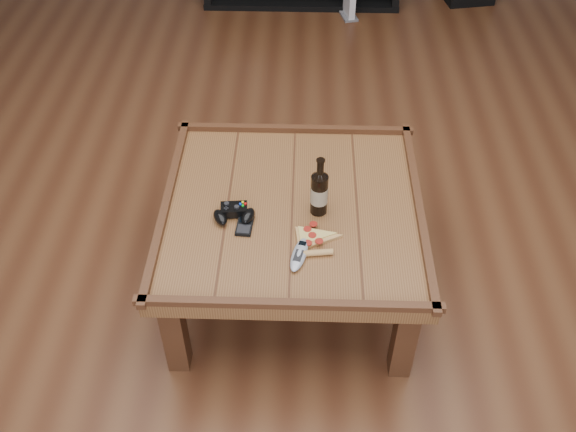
{
  "coord_description": "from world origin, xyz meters",
  "views": [
    {
      "loc": [
        0.04,
        -1.8,
        2.14
      ],
      "look_at": [
        -0.01,
        -0.13,
        0.52
      ],
      "focal_mm": 40.0,
      "sensor_mm": 36.0,
      "label": 1
    }
  ],
  "objects_px": {
    "game_console": "(349,4)",
    "smartphone": "(245,225)",
    "coffee_table": "(292,217)",
    "beer_bottle": "(319,191)",
    "remote_control": "(299,254)",
    "game_controller": "(234,213)",
    "pizza_slice": "(313,239)"
  },
  "relations": [
    {
      "from": "coffee_table",
      "to": "remote_control",
      "type": "height_order",
      "value": "same"
    },
    {
      "from": "pizza_slice",
      "to": "smartphone",
      "type": "bearing_deg",
      "value": 158.13
    },
    {
      "from": "beer_bottle",
      "to": "pizza_slice",
      "type": "distance_m",
      "value": 0.18
    },
    {
      "from": "beer_bottle",
      "to": "remote_control",
      "type": "bearing_deg",
      "value": -106.13
    },
    {
      "from": "beer_bottle",
      "to": "pizza_slice",
      "type": "height_order",
      "value": "beer_bottle"
    },
    {
      "from": "coffee_table",
      "to": "beer_bottle",
      "type": "relative_size",
      "value": 4.1
    },
    {
      "from": "smartphone",
      "to": "remote_control",
      "type": "relative_size",
      "value": 0.64
    },
    {
      "from": "smartphone",
      "to": "remote_control",
      "type": "distance_m",
      "value": 0.25
    },
    {
      "from": "smartphone",
      "to": "game_console",
      "type": "relative_size",
      "value": 0.51
    },
    {
      "from": "game_controller",
      "to": "remote_control",
      "type": "bearing_deg",
      "value": -43.23
    },
    {
      "from": "game_console",
      "to": "coffee_table",
      "type": "bearing_deg",
      "value": -112.21
    },
    {
      "from": "pizza_slice",
      "to": "beer_bottle",
      "type": "bearing_deg",
      "value": 74.89
    },
    {
      "from": "coffee_table",
      "to": "beer_bottle",
      "type": "bearing_deg",
      "value": -13.04
    },
    {
      "from": "smartphone",
      "to": "beer_bottle",
      "type": "bearing_deg",
      "value": 22.9
    },
    {
      "from": "beer_bottle",
      "to": "remote_control",
      "type": "height_order",
      "value": "beer_bottle"
    },
    {
      "from": "pizza_slice",
      "to": "remote_control",
      "type": "relative_size",
      "value": 1.39
    },
    {
      "from": "game_controller",
      "to": "beer_bottle",
      "type": "bearing_deg",
      "value": 2.83
    },
    {
      "from": "beer_bottle",
      "to": "game_console",
      "type": "distance_m",
      "value": 2.54
    },
    {
      "from": "game_console",
      "to": "smartphone",
      "type": "bearing_deg",
      "value": -115.63
    },
    {
      "from": "beer_bottle",
      "to": "remote_control",
      "type": "xyz_separation_m",
      "value": [
        -0.07,
        -0.24,
        -0.09
      ]
    },
    {
      "from": "pizza_slice",
      "to": "remote_control",
      "type": "height_order",
      "value": "same"
    },
    {
      "from": "pizza_slice",
      "to": "game_console",
      "type": "height_order",
      "value": "pizza_slice"
    },
    {
      "from": "pizza_slice",
      "to": "smartphone",
      "type": "xyz_separation_m",
      "value": [
        -0.25,
        0.07,
        -0.0
      ]
    },
    {
      "from": "beer_bottle",
      "to": "game_console",
      "type": "xyz_separation_m",
      "value": [
        0.24,
        2.49,
        -0.45
      ]
    },
    {
      "from": "coffee_table",
      "to": "pizza_slice",
      "type": "height_order",
      "value": "coffee_table"
    },
    {
      "from": "smartphone",
      "to": "remote_control",
      "type": "height_order",
      "value": "remote_control"
    },
    {
      "from": "coffee_table",
      "to": "pizza_slice",
      "type": "bearing_deg",
      "value": -66.48
    },
    {
      "from": "smartphone",
      "to": "game_console",
      "type": "bearing_deg",
      "value": 83.16
    },
    {
      "from": "game_controller",
      "to": "game_console",
      "type": "distance_m",
      "value": 2.62
    },
    {
      "from": "game_console",
      "to": "game_controller",
      "type": "bearing_deg",
      "value": -116.76
    },
    {
      "from": "game_controller",
      "to": "remote_control",
      "type": "distance_m",
      "value": 0.31
    },
    {
      "from": "beer_bottle",
      "to": "game_controller",
      "type": "distance_m",
      "value": 0.33
    }
  ]
}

